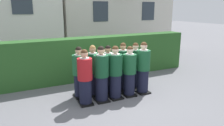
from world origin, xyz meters
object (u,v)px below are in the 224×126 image
student_in_red_blazer (85,79)px  student_rear_row_1 (93,72)px  student_front_row_3 (129,72)px  student_rear_row_3 (123,68)px  student_rear_row_2 (108,71)px  student_rear_row_0 (79,74)px  student_front_row_2 (115,74)px  student_front_row_4 (143,69)px  student_rear_row_4 (135,66)px  student_front_row_1 (101,75)px

student_in_red_blazer → student_rear_row_1: size_ratio=1.01×
student_front_row_3 → student_rear_row_3: student_rear_row_3 is taller
student_rear_row_2 → student_rear_row_0: bearing=177.3°
student_front_row_3 → student_rear_row_2: 0.72m
student_front_row_2 → student_front_row_4: student_front_row_4 is taller
student_in_red_blazer → student_rear_row_3: student_in_red_blazer is taller
student_front_row_2 → student_rear_row_1: bearing=131.3°
student_front_row_2 → student_rear_row_1: (-0.50, 0.56, -0.02)m
student_front_row_3 → student_front_row_4: bearing=0.7°
student_front_row_4 → student_rear_row_3: bearing=128.4°
student_rear_row_1 → student_rear_row_2: (0.50, -0.04, -0.02)m
student_rear_row_1 → student_rear_row_4: bearing=-0.5°
student_front_row_2 → student_rear_row_4: (1.05, 0.55, -0.03)m
student_rear_row_1 → student_rear_row_0: bearing=179.1°
student_rear_row_3 → student_rear_row_4: student_rear_row_3 is taller
student_rear_row_0 → student_rear_row_2: size_ratio=1.02×
student_front_row_4 → student_in_red_blazer: bearing=-179.5°
student_front_row_1 → student_front_row_2: bearing=0.5°
student_front_row_3 → student_rear_row_4: bearing=45.0°
student_rear_row_1 → student_front_row_3: bearing=-29.6°
student_rear_row_0 → student_front_row_4: bearing=-16.2°
student_front_row_3 → student_front_row_2: bearing=-179.9°
student_front_row_1 → student_rear_row_4: size_ratio=1.06×
student_front_row_1 → student_front_row_3: size_ratio=1.05×
student_in_red_blazer → student_front_row_4: student_front_row_4 is taller
student_rear_row_0 → student_front_row_3: bearing=-21.7°
student_rear_row_3 → student_front_row_3: bearing=-97.5°
student_front_row_1 → student_rear_row_1: 0.57m
student_front_row_3 → student_rear_row_2: bearing=133.0°
student_front_row_4 → student_rear_row_2: (-1.00, 0.52, -0.06)m
student_rear_row_1 → student_rear_row_3: size_ratio=1.00×
student_front_row_3 → student_rear_row_1: (-0.99, 0.56, 0.01)m
student_front_row_2 → student_rear_row_3: size_ratio=1.02×
student_front_row_4 → student_rear_row_0: 2.03m
student_in_red_blazer → student_rear_row_0: size_ratio=1.01×
student_rear_row_0 → student_front_row_1: bearing=-50.3°
student_front_row_3 → student_rear_row_3: (0.07, 0.56, 0.01)m
student_front_row_3 → student_front_row_4: (0.51, 0.01, 0.05)m
student_front_row_1 → student_rear_row_1: bearing=93.5°
student_front_row_4 → student_rear_row_1: (-1.50, 0.56, -0.04)m
student_in_red_blazer → student_rear_row_1: student_in_red_blazer is taller
student_front_row_1 → student_rear_row_3: 1.18m
student_front_row_1 → student_rear_row_1: (-0.04, 0.57, -0.03)m
student_in_red_blazer → student_rear_row_2: (0.97, 0.54, -0.03)m
student_rear_row_1 → student_rear_row_2: student_rear_row_1 is taller
student_in_red_blazer → student_rear_row_3: 1.64m
student_front_row_1 → student_front_row_4: bearing=0.4°
student_front_row_1 → student_front_row_3: 0.96m
student_rear_row_4 → student_rear_row_1: bearing=179.5°
student_in_red_blazer → student_rear_row_2: size_ratio=1.03×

